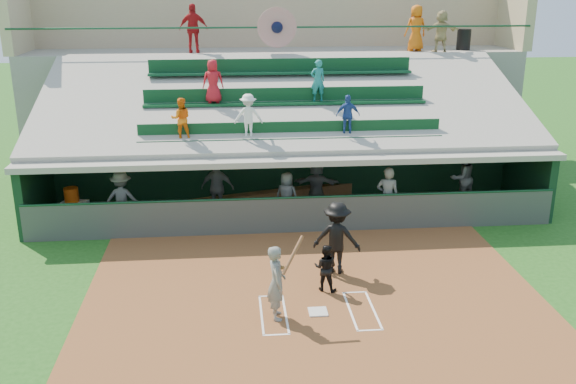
{
  "coord_description": "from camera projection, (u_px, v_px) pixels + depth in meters",
  "views": [
    {
      "loc": [
        -1.9,
        -13.01,
        7.25
      ],
      "look_at": [
        -0.37,
        3.5,
        1.8
      ],
      "focal_mm": 40.0,
      "sensor_mm": 36.0,
      "label": 1
    }
  ],
  "objects": [
    {
      "name": "concourse_staff_a",
      "position": [
        194.0,
        28.0,
        24.72
      ],
      "size": [
        1.1,
        0.49,
        1.86
      ],
      "primitive_type": "imported",
      "rotation": [
        0.0,
        0.0,
        3.11
      ],
      "color": "#AC1317",
      "rests_on": "concourse_slab"
    },
    {
      "name": "dugout_player_c",
      "position": [
        287.0,
        196.0,
        20.22
      ],
      "size": [
        0.9,
        0.78,
        1.54
      ],
      "primitive_type": "imported",
      "rotation": [
        0.0,
        0.0,
        2.67
      ],
      "color": "#60645E",
      "rests_on": "dugout_floor"
    },
    {
      "name": "catcher",
      "position": [
        325.0,
        268.0,
        15.63
      ],
      "size": [
        0.7,
        0.63,
        1.19
      ],
      "primitive_type": "imported",
      "rotation": [
        0.0,
        0.0,
        2.77
      ],
      "color": "black",
      "rests_on": "dirt_slab"
    },
    {
      "name": "ground",
      "position": [
        318.0,
        313.0,
        14.74
      ],
      "size": [
        100.0,
        100.0,
        0.0
      ],
      "primitive_type": "plane",
      "color": "#1D5016",
      "rests_on": "ground"
    },
    {
      "name": "water_cooler",
      "position": [
        71.0,
        195.0,
        19.97
      ],
      "size": [
        0.45,
        0.45,
        0.45
      ],
      "primitive_type": "cylinder",
      "color": "#D94B0C",
      "rests_on": "white_table"
    },
    {
      "name": "home_plate",
      "position": [
        318.0,
        312.0,
        14.73
      ],
      "size": [
        0.43,
        0.43,
        0.03
      ],
      "primitive_type": "cube",
      "color": "silver",
      "rests_on": "dirt_slab"
    },
    {
      "name": "white_table",
      "position": [
        75.0,
        212.0,
        20.1
      ],
      "size": [
        0.88,
        0.74,
        0.67
      ],
      "primitive_type": "cube",
      "rotation": [
        0.0,
        0.0,
        -0.24
      ],
      "color": "white",
      "rests_on": "dugout_floor"
    },
    {
      "name": "dugout_player_a",
      "position": [
        122.0,
        199.0,
        19.68
      ],
      "size": [
        1.15,
        0.69,
        1.74
      ],
      "primitive_type": "imported",
      "rotation": [
        0.0,
        0.0,
        3.1
      ],
      "color": "#5A5D58",
      "rests_on": "dugout_floor"
    },
    {
      "name": "concourse_slab",
      "position": [
        275.0,
        106.0,
        26.79
      ],
      "size": [
        20.0,
        3.0,
        4.6
      ],
      "primitive_type": "cube",
      "color": "gray",
      "rests_on": "ground"
    },
    {
      "name": "dugout_player_d",
      "position": [
        316.0,
        185.0,
        21.21
      ],
      "size": [
        1.57,
        0.73,
        1.63
      ],
      "primitive_type": "imported",
      "rotation": [
        0.0,
        0.0,
        2.97
      ],
      "color": "#595B56",
      "rests_on": "dugout_floor"
    },
    {
      "name": "concourse_staff_b",
      "position": [
        416.0,
        28.0,
        25.43
      ],
      "size": [
        0.95,
        0.7,
        1.79
      ],
      "primitive_type": "imported",
      "rotation": [
        0.0,
        0.0,
        3.3
      ],
      "color": "#D45D0C",
      "rests_on": "concourse_slab"
    },
    {
      "name": "dugout_player_e",
      "position": [
        387.0,
        197.0,
        19.65
      ],
      "size": [
        0.78,
        0.63,
        1.88
      ],
      "primitive_type": "imported",
      "rotation": [
        0.0,
        0.0,
        2.85
      ],
      "color": "#545752",
      "rests_on": "dugout_floor"
    },
    {
      "name": "concourse_staff_c",
      "position": [
        441.0,
        31.0,
        25.23
      ],
      "size": [
        1.5,
        0.52,
        1.6
      ],
      "primitive_type": "imported",
      "rotation": [
        0.0,
        0.0,
        3.11
      ],
      "color": "tan",
      "rests_on": "concourse_slab"
    },
    {
      "name": "dirt_slab",
      "position": [
        315.0,
        302.0,
        15.21
      ],
      "size": [
        11.0,
        9.0,
        0.02
      ],
      "primitive_type": "cube",
      "color": "brown",
      "rests_on": "ground"
    },
    {
      "name": "grandstand",
      "position": [
        280.0,
        122.0,
        23.97
      ],
      "size": [
        20.4,
        10.4,
        7.8
      ],
      "color": "#454945",
      "rests_on": "ground"
    },
    {
      "name": "batter_at_plate",
      "position": [
        277.0,
        282.0,
        14.25
      ],
      "size": [
        0.85,
        0.75,
        1.95
      ],
      "color": "#60635D",
      "rests_on": "dirt_slab"
    },
    {
      "name": "dugout_floor",
      "position": [
        290.0,
        212.0,
        21.12
      ],
      "size": [
        16.0,
        3.5,
        0.04
      ],
      "primitive_type": "cube",
      "color": "gray",
      "rests_on": "ground"
    },
    {
      "name": "trash_bin",
      "position": [
        464.0,
        39.0,
        26.03
      ],
      "size": [
        0.56,
        0.56,
        0.83
      ],
      "primitive_type": "cylinder",
      "color": "black",
      "rests_on": "concourse_slab"
    },
    {
      "name": "home_umpire",
      "position": [
        337.0,
        238.0,
        16.51
      ],
      "size": [
        1.39,
        1.04,
        1.91
      ],
      "primitive_type": "imported",
      "rotation": [
        0.0,
        0.0,
        2.84
      ],
      "color": "black",
      "rests_on": "dirt_slab"
    },
    {
      "name": "dugout_bench",
      "position": [
        288.0,
        195.0,
        22.16
      ],
      "size": [
        13.03,
        4.1,
        0.4
      ],
      "primitive_type": "cube",
      "rotation": [
        0.0,
        0.0,
        0.28
      ],
      "color": "#935F35",
      "rests_on": "dugout_floor"
    },
    {
      "name": "batters_box_chalk",
      "position": [
        318.0,
        312.0,
        14.73
      ],
      "size": [
        2.65,
        1.85,
        0.01
      ],
      "color": "white",
      "rests_on": "dirt_slab"
    },
    {
      "name": "dugout_player_f",
      "position": [
        462.0,
        178.0,
        21.45
      ],
      "size": [
        1.16,
        1.05,
        1.94
      ],
      "primitive_type": "imported",
      "rotation": [
        0.0,
        0.0,
        3.55
      ],
      "color": "#62645E",
      "rests_on": "dugout_floor"
    },
    {
      "name": "dugout_player_b",
      "position": [
        218.0,
        188.0,
        20.59
      ],
      "size": [
        1.15,
        0.69,
        1.83
      ],
      "primitive_type": "imported",
      "rotation": [
        0.0,
        0.0,
        2.9
      ],
      "color": "#555752",
      "rests_on": "dugout_floor"
    }
  ]
}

